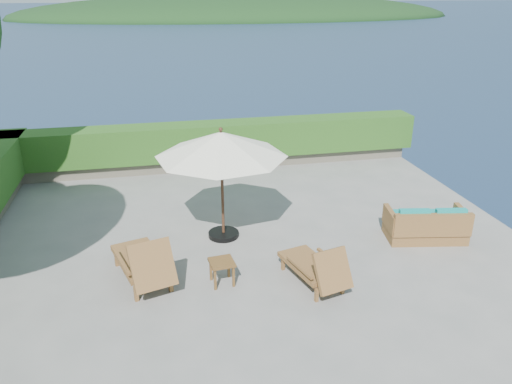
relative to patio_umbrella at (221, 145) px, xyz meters
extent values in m
plane|color=gray|center=(0.36, -1.08, -2.06)|extent=(12.00, 12.00, 0.00)
cube|color=#534B42|center=(0.36, -1.08, -3.61)|extent=(12.00, 12.00, 3.00)
plane|color=#152542|center=(0.36, -1.08, -5.06)|extent=(600.00, 600.00, 0.00)
ellipsoid|color=black|center=(25.36, 138.92, -5.06)|extent=(126.00, 57.60, 12.60)
cube|color=#696454|center=(0.36, 4.52, -1.88)|extent=(12.00, 0.60, 0.36)
cube|color=#1F4714|center=(0.36, 4.52, -1.21)|extent=(12.40, 0.90, 1.00)
cylinder|color=black|center=(0.00, 0.00, -2.01)|extent=(0.78, 0.78, 0.10)
cylinder|color=#3C2416|center=(0.00, 0.00, -0.89)|extent=(0.07, 0.07, 2.35)
cone|color=white|center=(0.00, 0.00, 0.03)|extent=(3.22, 3.22, 0.52)
sphere|color=#3C2416|center=(0.00, 0.00, 0.34)|extent=(0.10, 0.10, 0.08)
cube|color=brown|center=(-1.83, -2.07, -1.91)|extent=(0.08, 0.08, 0.29)
cube|color=brown|center=(-1.23, -1.89, -1.91)|extent=(0.08, 0.08, 0.29)
cube|color=brown|center=(-2.21, -0.79, -1.91)|extent=(0.08, 0.08, 0.29)
cube|color=brown|center=(-1.61, -0.61, -1.91)|extent=(0.08, 0.08, 0.29)
cube|color=brown|center=(-1.75, -1.23, -1.72)|extent=(1.12, 1.60, 0.10)
cube|color=brown|center=(-1.51, -2.04, -1.41)|extent=(0.84, 0.66, 0.78)
cube|color=brown|center=(-2.05, -1.56, -1.56)|extent=(0.33, 0.93, 0.06)
cube|color=brown|center=(-1.32, -1.34, -1.56)|extent=(0.33, 0.93, 0.06)
cube|color=brown|center=(1.20, -2.73, -1.93)|extent=(0.07, 0.07, 0.25)
cube|color=brown|center=(1.72, -2.59, -1.93)|extent=(0.07, 0.07, 0.25)
cube|color=brown|center=(0.90, -1.61, -1.93)|extent=(0.07, 0.07, 0.25)
cube|color=brown|center=(1.43, -1.47, -1.93)|extent=(0.07, 0.07, 0.25)
cube|color=brown|center=(1.29, -2.01, -1.77)|extent=(0.94, 1.38, 0.09)
cube|color=brown|center=(1.47, -2.71, -1.50)|extent=(0.72, 0.56, 0.68)
cube|color=brown|center=(1.02, -2.28, -1.62)|extent=(0.26, 0.81, 0.05)
cube|color=brown|center=(1.66, -2.11, -1.62)|extent=(0.26, 0.81, 0.05)
cube|color=brown|center=(-0.45, -2.01, -1.85)|extent=(0.05, 0.05, 0.41)
cube|color=brown|center=(-0.12, -1.98, -1.85)|extent=(0.05, 0.05, 0.41)
cube|color=brown|center=(-0.49, -1.68, -1.85)|extent=(0.05, 0.05, 0.41)
cube|color=brown|center=(-0.15, -1.64, -1.85)|extent=(0.05, 0.05, 0.41)
cube|color=brown|center=(-0.30, -1.83, -1.62)|extent=(0.47, 0.47, 0.05)
cube|color=brown|center=(4.21, -0.98, -1.88)|extent=(1.74, 1.09, 0.36)
cube|color=brown|center=(4.15, -1.35, -1.56)|extent=(1.62, 0.42, 0.50)
cube|color=brown|center=(3.45, -0.84, -1.61)|extent=(0.25, 0.82, 0.41)
cube|color=brown|center=(4.98, -1.12, -1.61)|extent=(0.25, 0.82, 0.41)
cube|color=teal|center=(3.85, -0.87, -1.62)|extent=(0.81, 0.77, 0.16)
cube|color=teal|center=(4.59, -1.00, -1.62)|extent=(0.81, 0.77, 0.16)
cube|color=teal|center=(3.79, -1.20, -1.41)|extent=(0.64, 0.24, 0.32)
cube|color=teal|center=(4.53, -1.33, -1.41)|extent=(0.64, 0.24, 0.32)
camera|label=1|loc=(-1.32, -9.58, 2.96)|focal=35.00mm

